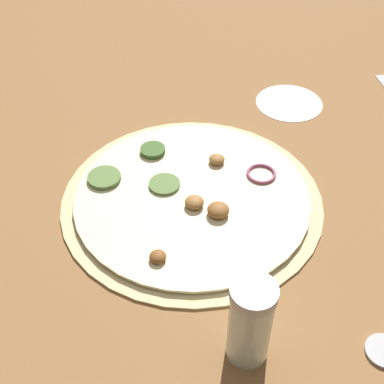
# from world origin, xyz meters

# --- Properties ---
(ground_plane) EXTENTS (3.00, 3.00, 0.00)m
(ground_plane) POSITION_xyz_m (0.00, 0.00, 0.00)
(ground_plane) COLOR olive
(pizza) EXTENTS (0.36, 0.36, 0.03)m
(pizza) POSITION_xyz_m (0.00, -0.00, 0.01)
(pizza) COLOR beige
(pizza) RESTS_ON ground_plane
(spice_jar) EXTENTS (0.05, 0.05, 0.11)m
(spice_jar) POSITION_xyz_m (0.08, 0.22, 0.06)
(spice_jar) COLOR silver
(spice_jar) RESTS_ON ground_plane
(flour_patch) EXTENTS (0.11, 0.11, 0.00)m
(flour_patch) POSITION_xyz_m (-0.27, -0.10, 0.00)
(flour_patch) COLOR white
(flour_patch) RESTS_ON ground_plane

